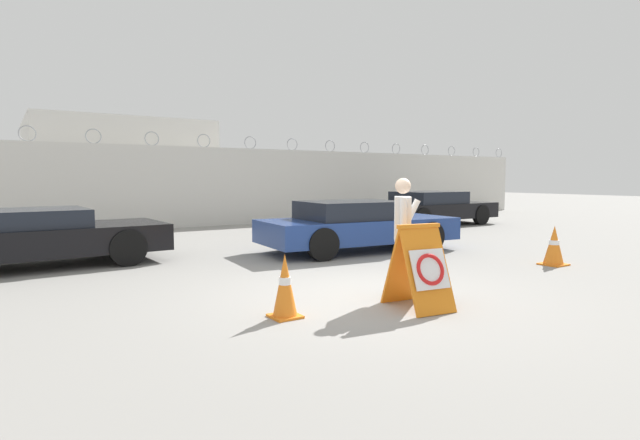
# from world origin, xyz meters

# --- Properties ---
(ground_plane) EXTENTS (90.00, 90.00, 0.00)m
(ground_plane) POSITION_xyz_m (0.00, 0.00, 0.00)
(ground_plane) COLOR gray
(perimeter_wall) EXTENTS (36.00, 0.30, 3.20)m
(perimeter_wall) POSITION_xyz_m (-0.00, 11.15, 1.38)
(perimeter_wall) COLOR silver
(perimeter_wall) RESTS_ON ground_plane
(building_block) EXTENTS (6.42, 6.69, 3.89)m
(building_block) POSITION_xyz_m (-0.18, 16.26, 1.95)
(building_block) COLOR silver
(building_block) RESTS_ON ground_plane
(barricade_sign) EXTENTS (0.71, 0.92, 1.10)m
(barricade_sign) POSITION_xyz_m (0.22, -1.03, 0.55)
(barricade_sign) COLOR orange
(barricade_sign) RESTS_ON ground_plane
(security_guard) EXTENTS (0.62, 0.52, 1.69)m
(security_guard) POSITION_xyz_m (0.43, -0.45, 0.93)
(security_guard) COLOR #514C42
(security_guard) RESTS_ON ground_plane
(traffic_cone_near) EXTENTS (0.35, 0.35, 0.78)m
(traffic_cone_near) POSITION_xyz_m (-1.45, -0.45, 0.39)
(traffic_cone_near) COLOR orange
(traffic_cone_near) RESTS_ON ground_plane
(traffic_cone_mid) EXTENTS (0.44, 0.44, 0.77)m
(traffic_cone_mid) POSITION_xyz_m (4.69, -0.09, 0.38)
(traffic_cone_mid) COLOR orange
(traffic_cone_mid) RESTS_ON ground_plane
(parked_car_front_coupe) EXTENTS (4.73, 2.16, 1.10)m
(parked_car_front_coupe) POSITION_xyz_m (-3.80, 5.11, 0.59)
(parked_car_front_coupe) COLOR black
(parked_car_front_coupe) RESTS_ON ground_plane
(parked_car_rear_sedan) EXTENTS (4.67, 2.23, 1.16)m
(parked_car_rear_sedan) POSITION_xyz_m (2.60, 3.49, 0.60)
(parked_car_rear_sedan) COLOR black
(parked_car_rear_sedan) RESTS_ON ground_plane
(parked_car_far_side) EXTENTS (4.76, 2.06, 1.20)m
(parked_car_far_side) POSITION_xyz_m (8.73, 7.10, 0.62)
(parked_car_far_side) COLOR black
(parked_car_far_side) RESTS_ON ground_plane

